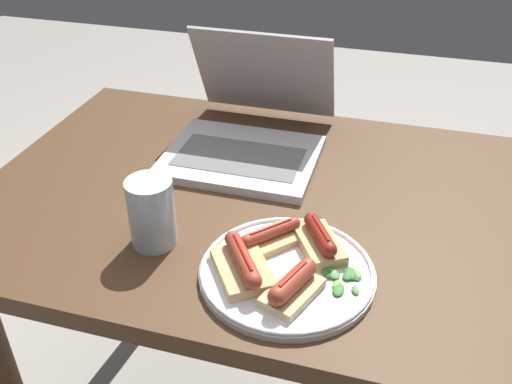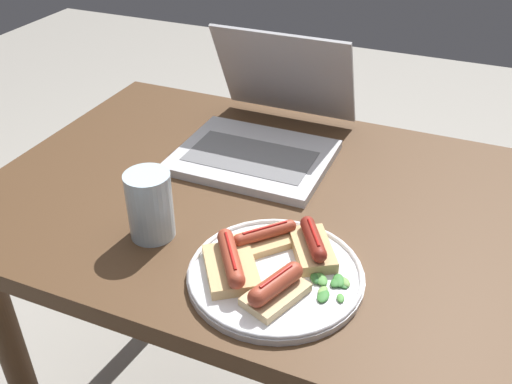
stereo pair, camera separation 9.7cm
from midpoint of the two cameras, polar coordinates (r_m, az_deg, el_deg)
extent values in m
cube|color=#4C331E|center=(1.08, -2.27, -1.05)|extent=(1.05, 0.74, 0.04)
cylinder|color=#4C331E|center=(1.51, 18.11, -9.38)|extent=(0.06, 0.06, 0.71)
cylinder|color=#4C331E|center=(1.67, -13.50, -3.81)|extent=(0.06, 0.06, 0.71)
cube|color=#B7B7BC|center=(1.17, -3.85, 3.40)|extent=(0.31, 0.25, 0.02)
cube|color=slate|center=(1.16, -4.12, 3.46)|extent=(0.25, 0.14, 0.00)
cube|color=#B7B7BC|center=(1.27, -1.38, 11.71)|extent=(0.31, 0.11, 0.21)
cube|color=black|center=(1.27, -1.43, 11.73)|extent=(0.28, 0.09, 0.19)
cylinder|color=silver|center=(0.89, -0.03, -8.27)|extent=(0.27, 0.27, 0.01)
torus|color=silver|center=(0.88, -0.03, -7.91)|extent=(0.27, 0.27, 0.01)
cube|color=tan|center=(0.93, -1.51, -4.93)|extent=(0.11, 0.11, 0.01)
cylinder|color=#9E3D28|center=(0.92, -1.52, -4.13)|extent=(0.08, 0.08, 0.02)
sphere|color=#9E3D28|center=(0.94, 0.88, -3.23)|extent=(0.02, 0.02, 0.02)
sphere|color=#9E3D28|center=(0.90, -4.03, -5.04)|extent=(0.02, 0.02, 0.02)
cylinder|color=red|center=(0.91, -1.53, -3.62)|extent=(0.06, 0.06, 0.01)
cube|color=#D6B784|center=(0.84, 0.30, -10.12)|extent=(0.09, 0.11, 0.01)
cylinder|color=#9E3D28|center=(0.82, 0.30, -9.08)|extent=(0.05, 0.08, 0.03)
sphere|color=#9E3D28|center=(0.85, 1.88, -7.68)|extent=(0.03, 0.03, 0.03)
sphere|color=#9E3D28|center=(0.80, -1.38, -10.55)|extent=(0.03, 0.03, 0.03)
cylinder|color=red|center=(0.81, 0.30, -8.35)|extent=(0.03, 0.06, 0.00)
cube|color=tan|center=(0.87, -4.53, -7.89)|extent=(0.12, 0.13, 0.02)
cylinder|color=#9E3D28|center=(0.86, -4.60, -6.81)|extent=(0.08, 0.10, 0.03)
sphere|color=#9E3D28|center=(0.90, -5.44, -4.77)|extent=(0.03, 0.03, 0.03)
sphere|color=#9E3D28|center=(0.82, -3.67, -9.04)|extent=(0.03, 0.03, 0.03)
cylinder|color=red|center=(0.85, -4.64, -6.15)|extent=(0.05, 0.08, 0.01)
cube|color=tan|center=(0.92, 3.34, -5.40)|extent=(0.10, 0.12, 0.02)
cylinder|color=maroon|center=(0.90, 3.38, -4.34)|extent=(0.06, 0.08, 0.02)
sphere|color=maroon|center=(0.87, 4.23, -5.91)|extent=(0.02, 0.02, 0.02)
sphere|color=maroon|center=(0.93, 2.60, -2.86)|extent=(0.02, 0.02, 0.02)
cylinder|color=red|center=(0.90, 3.41, -3.74)|extent=(0.04, 0.06, 0.01)
ellipsoid|color=#709E4C|center=(0.88, 6.93, -8.29)|extent=(0.02, 0.02, 0.01)
ellipsoid|color=#387A33|center=(0.88, 6.30, -8.20)|extent=(0.03, 0.03, 0.01)
ellipsoid|color=#4C8E3D|center=(0.85, 6.69, -9.88)|extent=(0.02, 0.02, 0.01)
ellipsoid|color=#709E4C|center=(0.86, 4.87, -9.32)|extent=(0.02, 0.02, 0.01)
ellipsoid|color=#387A33|center=(0.88, 6.15, -8.25)|extent=(0.02, 0.02, 0.01)
ellipsoid|color=#4C8E3D|center=(0.87, 4.47, -8.20)|extent=(0.04, 0.04, 0.01)
ellipsoid|color=#387A33|center=(0.85, 4.99, -9.85)|extent=(0.02, 0.03, 0.01)
ellipsoid|color=#2D662D|center=(0.87, 6.72, -8.68)|extent=(0.02, 0.01, 0.00)
ellipsoid|color=#387A33|center=(0.88, 6.20, -8.33)|extent=(0.03, 0.03, 0.01)
ellipsoid|color=#2D662D|center=(0.87, 3.98, -8.20)|extent=(0.02, 0.03, 0.01)
cylinder|color=silver|center=(0.94, -13.31, -2.12)|extent=(0.08, 0.08, 0.12)
camera|label=1|loc=(0.05, -92.86, -1.89)|focal=40.00mm
camera|label=2|loc=(0.05, 87.14, 1.89)|focal=40.00mm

